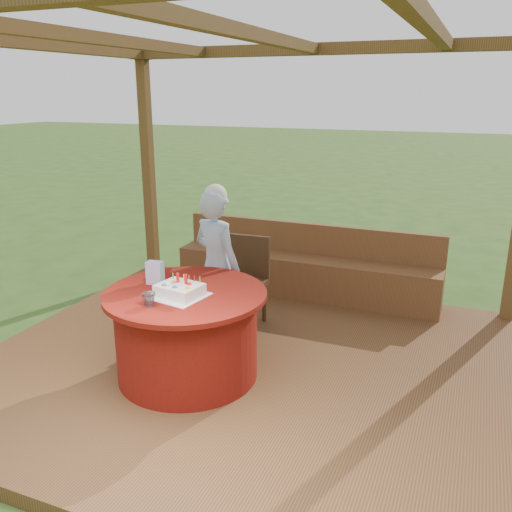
{
  "coord_description": "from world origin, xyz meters",
  "views": [
    {
      "loc": [
        1.7,
        -3.89,
        2.38
      ],
      "look_at": [
        0.0,
        0.25,
        1.0
      ],
      "focal_mm": 38.0,
      "sensor_mm": 36.0,
      "label": 1
    }
  ],
  "objects_px": {
    "chair": "(245,276)",
    "elderly_woman": "(217,263)",
    "table": "(187,333)",
    "gift_bag": "(155,273)",
    "birthday_cake": "(180,290)",
    "bench": "(305,273)",
    "drinking_glass": "(149,299)"
  },
  "relations": [
    {
      "from": "drinking_glass",
      "to": "chair",
      "type": "bearing_deg",
      "value": 85.51
    },
    {
      "from": "bench",
      "to": "birthday_cake",
      "type": "xyz_separation_m",
      "value": [
        -0.32,
        -2.23,
        0.52
      ]
    },
    {
      "from": "birthday_cake",
      "to": "gift_bag",
      "type": "bearing_deg",
      "value": 151.37
    },
    {
      "from": "chair",
      "to": "gift_bag",
      "type": "relative_size",
      "value": 4.71
    },
    {
      "from": "table",
      "to": "drinking_glass",
      "type": "height_order",
      "value": "drinking_glass"
    },
    {
      "from": "bench",
      "to": "table",
      "type": "bearing_deg",
      "value": -98.93
    },
    {
      "from": "elderly_woman",
      "to": "birthday_cake",
      "type": "relative_size",
      "value": 3.44
    },
    {
      "from": "drinking_glass",
      "to": "table",
      "type": "bearing_deg",
      "value": 73.49
    },
    {
      "from": "elderly_woman",
      "to": "drinking_glass",
      "type": "height_order",
      "value": "elderly_woman"
    },
    {
      "from": "table",
      "to": "drinking_glass",
      "type": "bearing_deg",
      "value": -106.51
    },
    {
      "from": "bench",
      "to": "gift_bag",
      "type": "xyz_separation_m",
      "value": [
        -0.65,
        -2.05,
        0.56
      ]
    },
    {
      "from": "table",
      "to": "chair",
      "type": "height_order",
      "value": "chair"
    },
    {
      "from": "gift_bag",
      "to": "drinking_glass",
      "type": "xyz_separation_m",
      "value": [
        0.22,
        -0.43,
        -0.04
      ]
    },
    {
      "from": "chair",
      "to": "drinking_glass",
      "type": "xyz_separation_m",
      "value": [
        -0.12,
        -1.49,
        0.29
      ]
    },
    {
      "from": "bench",
      "to": "table",
      "type": "distance_m",
      "value": 2.15
    },
    {
      "from": "gift_bag",
      "to": "table",
      "type": "bearing_deg",
      "value": -19.96
    },
    {
      "from": "drinking_glass",
      "to": "birthday_cake",
      "type": "bearing_deg",
      "value": 64.49
    },
    {
      "from": "table",
      "to": "drinking_glass",
      "type": "distance_m",
      "value": 0.55
    },
    {
      "from": "chair",
      "to": "elderly_woman",
      "type": "height_order",
      "value": "elderly_woman"
    },
    {
      "from": "elderly_woman",
      "to": "birthday_cake",
      "type": "distance_m",
      "value": 0.86
    },
    {
      "from": "bench",
      "to": "table",
      "type": "height_order",
      "value": "bench"
    },
    {
      "from": "bench",
      "to": "elderly_woman",
      "type": "relative_size",
      "value": 2.05
    },
    {
      "from": "drinking_glass",
      "to": "elderly_woman",
      "type": "bearing_deg",
      "value": 89.38
    },
    {
      "from": "chair",
      "to": "birthday_cake",
      "type": "distance_m",
      "value": 1.28
    },
    {
      "from": "table",
      "to": "gift_bag",
      "type": "xyz_separation_m",
      "value": [
        -0.32,
        0.08,
        0.45
      ]
    },
    {
      "from": "elderly_woman",
      "to": "birthday_cake",
      "type": "bearing_deg",
      "value": -82.95
    },
    {
      "from": "chair",
      "to": "bench",
      "type": "bearing_deg",
      "value": 71.95
    },
    {
      "from": "bench",
      "to": "gift_bag",
      "type": "relative_size",
      "value": 15.96
    },
    {
      "from": "drinking_glass",
      "to": "gift_bag",
      "type": "bearing_deg",
      "value": 116.73
    },
    {
      "from": "bench",
      "to": "birthday_cake",
      "type": "relative_size",
      "value": 7.04
    },
    {
      "from": "table",
      "to": "chair",
      "type": "distance_m",
      "value": 1.15
    },
    {
      "from": "elderly_woman",
      "to": "drinking_glass",
      "type": "relative_size",
      "value": 13.91
    }
  ]
}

